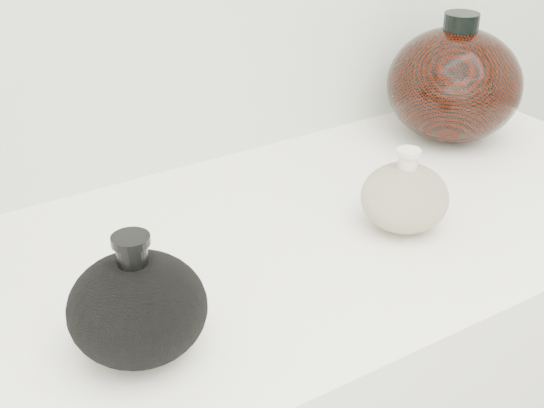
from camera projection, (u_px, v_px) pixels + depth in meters
black_gourd_vase at (138, 307)px, 0.72m from camera, size 0.16×0.16×0.13m
cream_gourd_vase at (405, 197)px, 0.94m from camera, size 0.12×0.12×0.11m
right_round_pot at (454, 84)px, 1.17m from camera, size 0.21×0.21×0.20m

